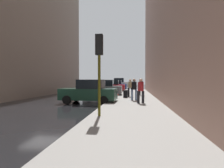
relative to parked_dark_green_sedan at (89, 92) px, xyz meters
The scene contains 14 objects.
ground_plane 3.33m from the parked_dark_green_sedan, 145.38° to the right, with size 120.00×120.00×0.00m, color black.
sidewalk 3.90m from the parked_dark_green_sedan, 28.58° to the right, with size 4.00×40.00×0.15m, color gray.
parked_dark_green_sedan is the anchor object (origin of this frame).
parked_gray_coupe 6.23m from the parked_dark_green_sedan, 90.00° to the left, with size 4.24×2.14×1.79m.
parked_red_hatchback 12.93m from the parked_dark_green_sedan, 90.00° to the left, with size 4.24×2.14×1.79m.
parked_blue_sedan 18.90m from the parked_dark_green_sedan, 90.00° to the left, with size 4.23×2.11×1.79m.
parked_white_van 25.26m from the parked_dark_green_sedan, 90.00° to the left, with size 4.62×2.09×2.25m.
fire_hydrant 3.15m from the parked_dark_green_sedan, 54.80° to the left, with size 0.42×0.22×0.70m.
traffic_light 6.00m from the parked_dark_green_sedan, 70.99° to the right, with size 0.32×0.32×3.60m.
pedestrian_in_tan_coat 5.00m from the parked_dark_green_sedan, 52.60° to the left, with size 0.53×0.48×1.71m.
pedestrian_in_red_jacket 3.93m from the parked_dark_green_sedan, 10.96° to the right, with size 0.52×0.45×1.71m.
pedestrian_with_fedora 7.21m from the parked_dark_green_sedan, 54.75° to the left, with size 0.50×0.40×1.78m.
pedestrian_in_jeans 3.54m from the parked_dark_green_sedan, 16.06° to the left, with size 0.50×0.41×1.71m.
rolling_suitcase 4.14m from the parked_dark_green_sedan, 50.75° to the left, with size 0.39×0.58×1.04m.
Camera 1 is at (6.02, -11.14, 1.72)m, focal length 28.00 mm.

